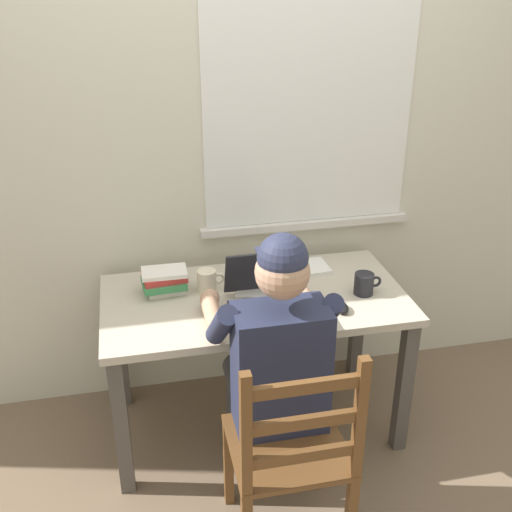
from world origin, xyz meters
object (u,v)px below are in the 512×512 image
seated_person (274,357)px  book_stack_main (165,281)px  computer_mouse (341,307)px  coffee_mug_white (207,281)px  coffee_mug_dark (364,284)px  wooden_chair (291,453)px  desk (255,316)px  laptop (267,295)px

seated_person → book_stack_main: seated_person is taller
computer_mouse → coffee_mug_white: bearing=150.9°
coffee_mug_white → coffee_mug_dark: 0.69m
coffee_mug_white → wooden_chair: bearing=-77.3°
wooden_chair → book_stack_main: size_ratio=4.57×
coffee_mug_dark → wooden_chair: bearing=-128.2°
desk → laptop: size_ratio=4.02×
laptop → coffee_mug_white: bearing=140.2°
wooden_chair → coffee_mug_dark: (0.49, 0.62, 0.30)m
desk → book_stack_main: bearing=162.2°
seated_person → wooden_chair: size_ratio=1.33×
desk → seated_person: bearing=-91.9°
coffee_mug_dark → book_stack_main: book_stack_main is taller
seated_person → computer_mouse: size_ratio=12.29×
desk → coffee_mug_dark: coffee_mug_dark is taller
coffee_mug_dark → laptop: bearing=-177.5°
coffee_mug_dark → computer_mouse: bearing=-141.0°
wooden_chair → coffee_mug_white: bearing=102.7°
desk → seated_person: seated_person is taller
computer_mouse → desk: bearing=149.4°
seated_person → laptop: seated_person is taller
wooden_chair → computer_mouse: size_ratio=9.25×
book_stack_main → coffee_mug_dark: bearing=-13.0°
desk → coffee_mug_white: 0.26m
seated_person → coffee_mug_white: size_ratio=10.09×
desk → book_stack_main: book_stack_main is taller
laptop → coffee_mug_white: (-0.23, 0.19, -0.00)m
seated_person → book_stack_main: size_ratio=6.08×
seated_person → wooden_chair: 0.36m
wooden_chair → computer_mouse: bearing=55.7°
book_stack_main → wooden_chair: bearing=-66.0°
seated_person → book_stack_main: bearing=124.1°
computer_mouse → coffee_mug_dark: bearing=39.0°
desk → seated_person: 0.42m
wooden_chair → desk: bearing=88.9°
laptop → wooden_chair: bearing=-94.7°
coffee_mug_white → book_stack_main: size_ratio=0.60×
laptop → book_stack_main: size_ratio=1.63×
desk → laptop: laptop is taller
desk → coffee_mug_dark: 0.50m
desk → coffee_mug_dark: (0.48, -0.08, 0.15)m
laptop → book_stack_main: 0.47m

